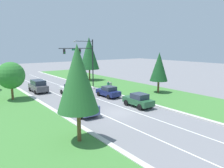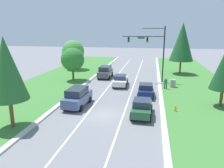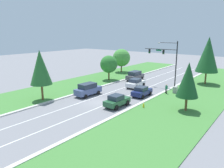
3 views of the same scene
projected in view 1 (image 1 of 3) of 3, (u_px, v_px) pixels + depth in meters
name	position (u px, v px, depth m)	size (l,w,h in m)	color
ground_plane	(117.00, 112.00, 25.15)	(160.00, 160.00, 0.00)	slate
curb_strip_right	(151.00, 104.00, 28.45)	(0.50, 90.00, 0.15)	beige
curb_strip_left	(73.00, 122.00, 21.82)	(0.50, 90.00, 0.15)	beige
grass_verge_right	(177.00, 99.00, 31.53)	(10.00, 90.00, 0.08)	#427F38
grass_verge_left	(17.00, 135.00, 18.75)	(10.00, 90.00, 0.08)	#427F38
lane_stripe_inner_left	(104.00, 115.00, 24.09)	(0.14, 81.00, 0.01)	white
lane_stripe_inner_right	(129.00, 110.00, 26.20)	(0.14, 81.00, 0.01)	white
traffic_signal_mast	(84.00, 57.00, 38.68)	(6.60, 0.41, 8.73)	black
navy_sedan	(108.00, 92.00, 32.72)	(2.03, 4.15, 1.63)	navy
slate_blue_suv	(82.00, 105.00, 24.38)	(2.23, 4.80, 2.08)	#475684
white_sedan	(71.00, 90.00, 33.95)	(2.23, 4.72, 1.70)	white
forest_sedan	(138.00, 100.00, 27.33)	(2.07, 4.22, 1.74)	#235633
graphite_suv	(38.00, 86.00, 36.08)	(2.17, 4.68, 2.03)	#4C4C51
utility_cabinet	(109.00, 86.00, 38.86)	(0.70, 0.60, 1.18)	#9E9E99
pedestrian	(108.00, 85.00, 37.20)	(0.44, 0.35, 1.69)	black
fire_hydrant	(147.00, 98.00, 30.74)	(0.34, 0.20, 0.70)	gold
conifer_near_right_tree	(159.00, 67.00, 34.94)	(2.86, 2.86, 6.57)	brown
oak_near_left_tree	(11.00, 75.00, 30.34)	(3.77, 3.77, 5.40)	brown
conifer_far_right_tree	(89.00, 53.00, 47.42)	(4.33, 4.33, 9.47)	brown
conifer_mid_left_tree	(78.00, 78.00, 16.59)	(3.25, 3.25, 7.76)	brown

